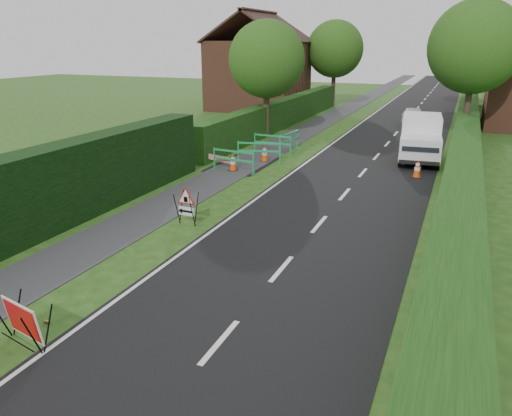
% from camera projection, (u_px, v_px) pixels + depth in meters
% --- Properties ---
extents(ground, '(120.00, 120.00, 0.00)m').
position_uv_depth(ground, '(176.00, 269.00, 12.66)').
color(ground, '#1F4212').
rests_on(ground, ground).
extents(road_surface, '(6.00, 90.00, 0.02)m').
position_uv_depth(road_surface, '(417.00, 109.00, 42.39)').
color(road_surface, black).
rests_on(road_surface, ground).
extents(footpath, '(2.00, 90.00, 0.02)m').
position_uv_depth(footpath, '(353.00, 106.00, 44.39)').
color(footpath, '#2D2D30').
rests_on(footpath, ground).
extents(hedge_west_near, '(1.10, 18.00, 2.50)m').
position_uv_depth(hedge_west_near, '(27.00, 240.00, 14.48)').
color(hedge_west_near, black).
rests_on(hedge_west_near, ground).
extents(hedge_west_far, '(1.00, 24.00, 1.80)m').
position_uv_depth(hedge_west_far, '(282.00, 126.00, 33.74)').
color(hedge_west_far, '#14380F').
rests_on(hedge_west_far, ground).
extents(hedge_east, '(1.20, 50.00, 1.50)m').
position_uv_depth(hedge_east, '(463.00, 160.00, 24.30)').
color(hedge_east, '#14380F').
rests_on(hedge_east, ground).
extents(house_west, '(7.50, 7.40, 7.88)m').
position_uv_depth(house_west, '(259.00, 74.00, 41.64)').
color(house_west, brown).
rests_on(house_west, ground).
extents(tree_nw, '(4.40, 4.40, 6.70)m').
position_uv_depth(tree_nw, '(267.00, 59.00, 28.66)').
color(tree_nw, '#2D2116').
rests_on(tree_nw, ground).
extents(tree_ne, '(5.20, 5.20, 7.79)m').
position_uv_depth(tree_ne, '(475.00, 47.00, 27.94)').
color(tree_ne, '#2D2116').
rests_on(tree_ne, ground).
extents(tree_fw, '(4.80, 4.80, 7.24)m').
position_uv_depth(tree_fw, '(335.00, 49.00, 42.56)').
color(tree_fw, '#2D2116').
rests_on(tree_fw, ground).
extents(tree_fe, '(4.20, 4.20, 6.33)m').
position_uv_depth(tree_fe, '(473.00, 57.00, 42.25)').
color(tree_fe, '#2D2116').
rests_on(tree_fe, ground).
extents(red_rect_sign, '(1.17, 0.86, 0.91)m').
position_uv_depth(red_rect_sign, '(22.00, 321.00, 9.32)').
color(red_rect_sign, black).
rests_on(red_rect_sign, ground).
extents(triangle_sign, '(0.74, 0.74, 1.03)m').
position_uv_depth(triangle_sign, '(185.00, 203.00, 15.44)').
color(triangle_sign, black).
rests_on(triangle_sign, ground).
extents(works_van, '(2.19, 4.70, 2.08)m').
position_uv_depth(works_van, '(421.00, 138.00, 23.84)').
color(works_van, silver).
rests_on(works_van, ground).
extents(traffic_cone_0, '(0.38, 0.38, 0.79)m').
position_uv_depth(traffic_cone_0, '(417.00, 169.00, 20.99)').
color(traffic_cone_0, black).
rests_on(traffic_cone_0, ground).
extents(traffic_cone_1, '(0.38, 0.38, 0.79)m').
position_uv_depth(traffic_cone_1, '(420.00, 160.00, 22.52)').
color(traffic_cone_1, black).
rests_on(traffic_cone_1, ground).
extents(traffic_cone_2, '(0.38, 0.38, 0.79)m').
position_uv_depth(traffic_cone_2, '(428.00, 148.00, 25.04)').
color(traffic_cone_2, black).
rests_on(traffic_cone_2, ground).
extents(traffic_cone_3, '(0.38, 0.38, 0.79)m').
position_uv_depth(traffic_cone_3, '(233.00, 162.00, 22.09)').
color(traffic_cone_3, black).
rests_on(traffic_cone_3, ground).
extents(traffic_cone_4, '(0.38, 0.38, 0.79)m').
position_uv_depth(traffic_cone_4, '(265.00, 153.00, 23.82)').
color(traffic_cone_4, black).
rests_on(traffic_cone_4, ground).
extents(ped_barrier_0, '(2.09, 0.56, 1.00)m').
position_uv_depth(ped_barrier_0, '(233.00, 158.00, 21.83)').
color(ped_barrier_0, '#1B974E').
rests_on(ped_barrier_0, ground).
extents(ped_barrier_1, '(2.08, 0.87, 1.00)m').
position_uv_depth(ped_barrier_1, '(259.00, 149.00, 23.56)').
color(ped_barrier_1, '#1B974E').
rests_on(ped_barrier_1, ground).
extents(ped_barrier_2, '(2.08, 0.48, 1.00)m').
position_uv_depth(ped_barrier_2, '(272.00, 142.00, 25.38)').
color(ped_barrier_2, '#1B974E').
rests_on(ped_barrier_2, ground).
extents(ped_barrier_3, '(0.66, 2.09, 1.00)m').
position_uv_depth(ped_barrier_3, '(289.00, 139.00, 26.01)').
color(ped_barrier_3, '#1B974E').
rests_on(ped_barrier_3, ground).
extents(redwhite_plank, '(1.43, 0.54, 0.25)m').
position_uv_depth(redwhite_plank, '(220.00, 168.00, 22.62)').
color(redwhite_plank, red).
rests_on(redwhite_plank, ground).
extents(litter_can, '(0.12, 0.07, 0.07)m').
position_uv_depth(litter_can, '(47.00, 323.00, 10.23)').
color(litter_can, '#BF7F4C').
rests_on(litter_can, ground).
extents(hatchback_car, '(1.90, 3.80, 1.24)m').
position_uv_depth(hatchback_car, '(413.00, 117.00, 33.61)').
color(hatchback_car, silver).
rests_on(hatchback_car, ground).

